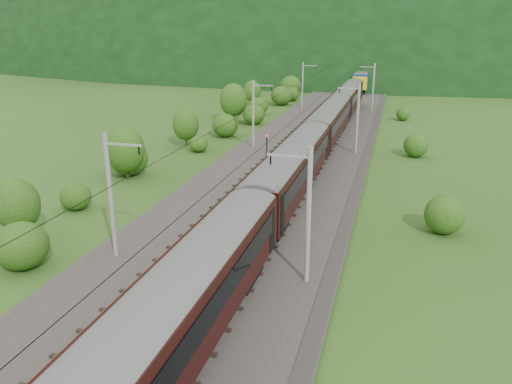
# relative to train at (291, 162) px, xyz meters

# --- Properties ---
(ground) EXTENTS (600.00, 600.00, 0.00)m
(ground) POSITION_rel_train_xyz_m (-2.40, -13.53, -3.64)
(ground) COLOR #294816
(ground) RESTS_ON ground
(railbed) EXTENTS (14.00, 220.00, 0.30)m
(railbed) POSITION_rel_train_xyz_m (-2.40, -3.53, -3.49)
(railbed) COLOR #38332D
(railbed) RESTS_ON ground
(track_left) EXTENTS (2.40, 220.00, 0.27)m
(track_left) POSITION_rel_train_xyz_m (-4.80, -3.53, -3.27)
(track_left) COLOR brown
(track_left) RESTS_ON railbed
(track_right) EXTENTS (2.40, 220.00, 0.27)m
(track_right) POSITION_rel_train_xyz_m (-0.00, -3.53, -3.27)
(track_right) COLOR brown
(track_right) RESTS_ON railbed
(catenary_left) EXTENTS (2.54, 192.28, 8.00)m
(catenary_left) POSITION_rel_train_xyz_m (-8.52, 18.47, 0.86)
(catenary_left) COLOR gray
(catenary_left) RESTS_ON railbed
(catenary_right) EXTENTS (2.54, 192.28, 8.00)m
(catenary_right) POSITION_rel_train_xyz_m (3.72, 18.47, 0.86)
(catenary_right) COLOR gray
(catenary_right) RESTS_ON railbed
(overhead_wires) EXTENTS (4.83, 198.00, 0.03)m
(overhead_wires) POSITION_rel_train_xyz_m (-2.40, -3.53, 3.46)
(overhead_wires) COLOR black
(overhead_wires) RESTS_ON ground
(mountain_main) EXTENTS (504.00, 360.00, 244.00)m
(mountain_main) POSITION_rel_train_xyz_m (-2.40, 246.47, -3.64)
(mountain_main) COLOR black
(mountain_main) RESTS_ON ground
(mountain_ridge) EXTENTS (336.00, 280.00, 132.00)m
(mountain_ridge) POSITION_rel_train_xyz_m (-122.40, 286.47, -3.64)
(mountain_ridge) COLOR black
(mountain_ridge) RESTS_ON ground
(train) EXTENTS (3.09, 169.58, 5.37)m
(train) POSITION_rel_train_xyz_m (0.00, 0.00, 0.00)
(train) COLOR black
(train) RESTS_ON ground
(hazard_post_near) EXTENTS (0.15, 0.15, 1.44)m
(hazard_post_near) POSITION_rel_train_xyz_m (-2.56, 24.04, -2.62)
(hazard_post_near) COLOR red
(hazard_post_near) RESTS_ON railbed
(hazard_post_far) EXTENTS (0.15, 0.15, 1.42)m
(hazard_post_far) POSITION_rel_train_xyz_m (-2.19, 33.26, -2.63)
(hazard_post_far) COLOR red
(hazard_post_far) RESTS_ON railbed
(signal) EXTENTS (0.24, 0.24, 2.13)m
(signal) POSITION_rel_train_xyz_m (-6.13, 15.58, -2.09)
(signal) COLOR black
(signal) RESTS_ON railbed
(vegetation_left) EXTENTS (12.23, 143.78, 6.05)m
(vegetation_left) POSITION_rel_train_xyz_m (-15.99, 7.85, -1.44)
(vegetation_left) COLOR #244612
(vegetation_left) RESTS_ON ground
(vegetation_right) EXTENTS (6.05, 99.67, 2.58)m
(vegetation_right) POSITION_rel_train_xyz_m (10.43, -1.30, -2.48)
(vegetation_right) COLOR #244612
(vegetation_right) RESTS_ON ground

